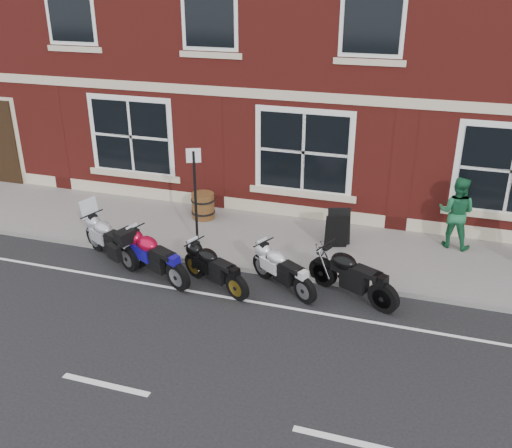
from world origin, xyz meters
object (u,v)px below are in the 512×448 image
object	(u,v)px
moto_touring_silver	(110,237)
moto_sport_silver	(283,268)
moto_sport_red	(156,255)
barrel_planter	(203,206)
a_board_sign	(338,229)
pedestrian_right	(456,212)
parking_sign	(195,190)
moto_naked_black	(352,273)
moto_sport_black	(215,266)

from	to	relation	value
moto_touring_silver	moto_sport_silver	bearing A→B (deg)	-63.71
moto_sport_red	barrel_planter	bearing A→B (deg)	29.06
moto_sport_silver	a_board_sign	size ratio (longest dim) A/B	1.83
moto_sport_red	a_board_sign	distance (m)	4.38
pedestrian_right	parking_sign	size ratio (longest dim) A/B	0.73
moto_touring_silver	moto_naked_black	xyz separation A→B (m)	(5.66, -0.01, 0.00)
moto_sport_black	moto_sport_silver	world-z (taller)	moto_sport_black
moto_touring_silver	barrel_planter	bearing A→B (deg)	2.95
moto_naked_black	parking_sign	xyz separation A→B (m)	(-3.97, 1.18, 0.95)
parking_sign	moto_sport_red	bearing A→B (deg)	-123.08
moto_sport_red	parking_sign	bearing A→B (deg)	16.27
moto_sport_silver	parking_sign	xyz separation A→B (m)	(-2.53, 1.28, 1.02)
moto_sport_silver	pedestrian_right	size ratio (longest dim) A/B	0.95
moto_naked_black	barrel_planter	distance (m)	5.17
pedestrian_right	a_board_sign	bearing A→B (deg)	30.95
moto_touring_silver	moto_sport_red	world-z (taller)	moto_touring_silver
moto_sport_red	moto_naked_black	bearing A→B (deg)	-57.99
moto_naked_black	a_board_sign	distance (m)	2.16
moto_sport_red	moto_sport_silver	distance (m)	2.83
moto_naked_black	parking_sign	bearing A→B (deg)	99.71
moto_sport_silver	moto_naked_black	world-z (taller)	moto_naked_black
barrel_planter	moto_sport_red	bearing A→B (deg)	-86.61
moto_sport_red	a_board_sign	world-z (taller)	a_board_sign
moto_sport_black	barrel_planter	bearing A→B (deg)	54.15
moto_touring_silver	moto_sport_silver	xyz separation A→B (m)	(4.22, -0.11, -0.06)
moto_naked_black	pedestrian_right	world-z (taller)	pedestrian_right
moto_sport_silver	moto_naked_black	distance (m)	1.44
moto_sport_black	barrel_planter	distance (m)	3.53
moto_sport_silver	pedestrian_right	xyz separation A→B (m)	(3.43, 3.03, 0.50)
moto_sport_red	moto_touring_silver	bearing A→B (deg)	96.87
moto_sport_black	moto_naked_black	size ratio (longest dim) A/B	0.89
moto_sport_silver	moto_naked_black	xyz separation A→B (m)	(1.44, 0.10, 0.06)
moto_sport_red	pedestrian_right	xyz separation A→B (m)	(6.24, 3.40, 0.45)
moto_sport_black	moto_sport_red	bearing A→B (deg)	117.16
moto_sport_red	barrel_planter	world-z (taller)	moto_sport_red
pedestrian_right	parking_sign	xyz separation A→B (m)	(-5.97, -1.75, 0.51)
moto_touring_silver	parking_sign	distance (m)	2.27
moto_touring_silver	moto_sport_black	bearing A→B (deg)	-72.03
pedestrian_right	moto_sport_black	bearing A→B (deg)	47.94
moto_touring_silver	pedestrian_right	world-z (taller)	pedestrian_right
moto_sport_red	parking_sign	size ratio (longest dim) A/B	0.83
a_board_sign	moto_touring_silver	bearing A→B (deg)	-176.55
moto_naked_black	barrel_planter	bearing A→B (deg)	85.16
parking_sign	moto_naked_black	bearing A→B (deg)	-40.24
moto_sport_red	moto_sport_black	bearing A→B (deg)	-64.53
moto_sport_red	pedestrian_right	world-z (taller)	pedestrian_right
pedestrian_right	parking_sign	bearing A→B (deg)	29.12
moto_sport_red	barrel_planter	distance (m)	3.15
moto_sport_silver	a_board_sign	distance (m)	2.29
barrel_planter	moto_sport_black	bearing A→B (deg)	-63.20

